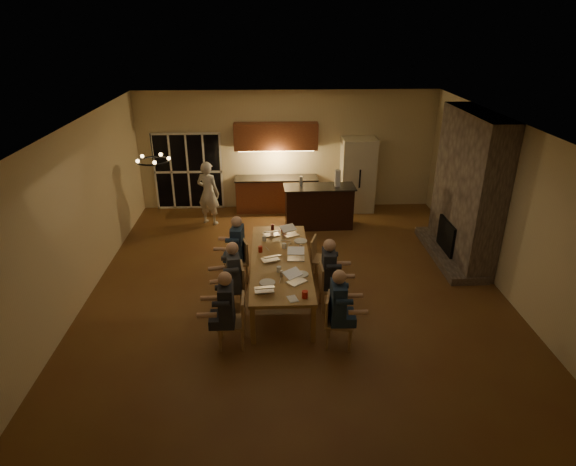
% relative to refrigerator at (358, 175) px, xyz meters
% --- Properties ---
extents(floor, '(9.00, 9.00, 0.00)m').
position_rel_refrigerator_xyz_m(floor, '(-1.90, -4.15, -1.00)').
color(floor, brown).
rests_on(floor, ground).
extents(back_wall, '(8.00, 0.04, 3.20)m').
position_rel_refrigerator_xyz_m(back_wall, '(-1.90, 0.37, 0.60)').
color(back_wall, beige).
rests_on(back_wall, ground).
extents(left_wall, '(0.04, 9.00, 3.20)m').
position_rel_refrigerator_xyz_m(left_wall, '(-5.92, -4.15, 0.60)').
color(left_wall, beige).
rests_on(left_wall, ground).
extents(right_wall, '(0.04, 9.00, 3.20)m').
position_rel_refrigerator_xyz_m(right_wall, '(2.12, -4.15, 0.60)').
color(right_wall, beige).
rests_on(right_wall, ground).
extents(ceiling, '(8.00, 9.00, 0.04)m').
position_rel_refrigerator_xyz_m(ceiling, '(-1.90, -4.15, 2.22)').
color(ceiling, white).
rests_on(ceiling, back_wall).
extents(french_doors, '(1.86, 0.08, 2.10)m').
position_rel_refrigerator_xyz_m(french_doors, '(-4.60, 0.32, 0.05)').
color(french_doors, black).
rests_on(french_doors, ground).
extents(fireplace, '(0.58, 2.50, 3.20)m').
position_rel_refrigerator_xyz_m(fireplace, '(1.80, -2.95, 0.60)').
color(fireplace, '#706358').
rests_on(fireplace, ground).
extents(kitchenette, '(2.24, 0.68, 2.40)m').
position_rel_refrigerator_xyz_m(kitchenette, '(-2.20, 0.05, 0.20)').
color(kitchenette, brown).
rests_on(kitchenette, ground).
extents(refrigerator, '(0.90, 0.68, 2.00)m').
position_rel_refrigerator_xyz_m(refrigerator, '(0.00, 0.00, 0.00)').
color(refrigerator, beige).
rests_on(refrigerator, ground).
extents(dining_table, '(1.10, 3.16, 0.75)m').
position_rel_refrigerator_xyz_m(dining_table, '(-2.21, -4.41, -0.62)').
color(dining_table, '#9D6B3F').
rests_on(dining_table, ground).
extents(bar_island, '(1.78, 0.73, 1.08)m').
position_rel_refrigerator_xyz_m(bar_island, '(-1.15, -1.16, -0.46)').
color(bar_island, black).
rests_on(bar_island, ground).
extents(chair_left_near, '(0.44, 0.44, 0.89)m').
position_rel_refrigerator_xyz_m(chair_left_near, '(-3.04, -5.95, -0.55)').
color(chair_left_near, tan).
rests_on(chair_left_near, ground).
extents(chair_left_mid, '(0.50, 0.50, 0.89)m').
position_rel_refrigerator_xyz_m(chair_left_mid, '(-3.10, -4.89, -0.55)').
color(chair_left_mid, tan).
rests_on(chair_left_mid, ground).
extents(chair_left_far, '(0.55, 0.55, 0.89)m').
position_rel_refrigerator_xyz_m(chair_left_far, '(-3.10, -3.87, -0.55)').
color(chair_left_far, tan).
rests_on(chair_left_far, ground).
extents(chair_right_near, '(0.53, 0.53, 0.89)m').
position_rel_refrigerator_xyz_m(chair_right_near, '(-1.30, -6.00, -0.55)').
color(chair_right_near, tan).
rests_on(chair_right_near, ground).
extents(chair_right_mid, '(0.45, 0.45, 0.89)m').
position_rel_refrigerator_xyz_m(chair_right_mid, '(-1.29, -4.93, -0.55)').
color(chair_right_mid, tan).
rests_on(chair_right_mid, ground).
extents(chair_right_far, '(0.55, 0.55, 0.89)m').
position_rel_refrigerator_xyz_m(chair_right_far, '(-1.34, -3.83, -0.55)').
color(chair_right_far, tan).
rests_on(chair_right_far, ground).
extents(person_left_near, '(0.60, 0.60, 1.38)m').
position_rel_refrigerator_xyz_m(person_left_near, '(-3.10, -6.00, -0.31)').
color(person_left_near, '#272A33').
rests_on(person_left_near, ground).
extents(person_right_near, '(0.61, 0.61, 1.38)m').
position_rel_refrigerator_xyz_m(person_right_near, '(-1.34, -6.02, -0.31)').
color(person_right_near, navy).
rests_on(person_right_near, ground).
extents(person_left_mid, '(0.69, 0.69, 1.38)m').
position_rel_refrigerator_xyz_m(person_left_mid, '(-3.05, -4.95, -0.31)').
color(person_left_mid, '#3E4249').
rests_on(person_left_mid, ground).
extents(person_right_mid, '(0.61, 0.61, 1.38)m').
position_rel_refrigerator_xyz_m(person_right_mid, '(-1.36, -4.90, -0.31)').
color(person_right_mid, '#272A33').
rests_on(person_right_mid, ground).
extents(person_left_far, '(0.66, 0.66, 1.38)m').
position_rel_refrigerator_xyz_m(person_left_far, '(-3.04, -3.77, -0.31)').
color(person_left_far, navy).
rests_on(person_left_far, ground).
extents(standing_person, '(0.71, 0.60, 1.65)m').
position_rel_refrigerator_xyz_m(standing_person, '(-3.95, -0.82, -0.17)').
color(standing_person, silver).
rests_on(standing_person, ground).
extents(chandelier, '(0.55, 0.55, 0.03)m').
position_rel_refrigerator_xyz_m(chandelier, '(-4.30, -4.65, 1.75)').
color(chandelier, black).
rests_on(chandelier, ceiling).
extents(laptop_a, '(0.35, 0.31, 0.23)m').
position_rel_refrigerator_xyz_m(laptop_a, '(-2.51, -5.51, -0.14)').
color(laptop_a, silver).
rests_on(laptop_a, dining_table).
extents(laptop_b, '(0.42, 0.42, 0.23)m').
position_rel_refrigerator_xyz_m(laptop_b, '(-1.95, -5.25, -0.14)').
color(laptop_b, silver).
rests_on(laptop_b, dining_table).
extents(laptop_c, '(0.40, 0.37, 0.23)m').
position_rel_refrigerator_xyz_m(laptop_c, '(-2.40, -4.41, -0.14)').
color(laptop_c, silver).
rests_on(laptop_c, dining_table).
extents(laptop_d, '(0.34, 0.30, 0.23)m').
position_rel_refrigerator_xyz_m(laptop_d, '(-1.92, -4.40, -0.14)').
color(laptop_d, silver).
rests_on(laptop_d, dining_table).
extents(laptop_e, '(0.38, 0.35, 0.23)m').
position_rel_refrigerator_xyz_m(laptop_e, '(-2.37, -3.27, -0.14)').
color(laptop_e, silver).
rests_on(laptop_e, dining_table).
extents(laptop_f, '(0.41, 0.39, 0.23)m').
position_rel_refrigerator_xyz_m(laptop_f, '(-1.97, -3.31, -0.14)').
color(laptop_f, silver).
rests_on(laptop_f, dining_table).
extents(mug_front, '(0.08, 0.08, 0.10)m').
position_rel_refrigerator_xyz_m(mug_front, '(-2.25, -4.87, -0.20)').
color(mug_front, silver).
rests_on(mug_front, dining_table).
extents(mug_mid, '(0.08, 0.08, 0.10)m').
position_rel_refrigerator_xyz_m(mug_mid, '(-2.12, -3.91, -0.20)').
color(mug_mid, silver).
rests_on(mug_mid, dining_table).
extents(mug_back, '(0.08, 0.08, 0.10)m').
position_rel_refrigerator_xyz_m(mug_back, '(-2.52, -3.56, -0.20)').
color(mug_back, silver).
rests_on(mug_back, dining_table).
extents(redcup_near, '(0.10, 0.10, 0.12)m').
position_rel_refrigerator_xyz_m(redcup_near, '(-1.85, -5.76, -0.19)').
color(redcup_near, '#B71A0C').
rests_on(redcup_near, dining_table).
extents(redcup_mid, '(0.08, 0.08, 0.12)m').
position_rel_refrigerator_xyz_m(redcup_mid, '(-2.59, -4.07, -0.19)').
color(redcup_mid, '#B71A0C').
rests_on(redcup_mid, dining_table).
extents(redcup_far, '(0.10, 0.10, 0.12)m').
position_rel_refrigerator_xyz_m(redcup_far, '(-2.11, -3.08, -0.19)').
color(redcup_far, '#B71A0C').
rests_on(redcup_far, dining_table).
extents(can_silver, '(0.06, 0.06, 0.12)m').
position_rel_refrigerator_xyz_m(can_silver, '(-2.21, -5.05, -0.19)').
color(can_silver, '#B2B2B7').
rests_on(can_silver, dining_table).
extents(can_cola, '(0.06, 0.06, 0.12)m').
position_rel_refrigerator_xyz_m(can_cola, '(-2.34, -3.02, -0.19)').
color(can_cola, '#3F0F0C').
rests_on(can_cola, dining_table).
extents(can_right, '(0.06, 0.06, 0.12)m').
position_rel_refrigerator_xyz_m(can_right, '(-1.81, -4.06, -0.19)').
color(can_right, '#B2B2B7').
rests_on(can_right, dining_table).
extents(plate_near, '(0.26, 0.26, 0.02)m').
position_rel_refrigerator_xyz_m(plate_near, '(-1.86, -5.00, -0.24)').
color(plate_near, silver).
rests_on(plate_near, dining_table).
extents(plate_left, '(0.27, 0.27, 0.02)m').
position_rel_refrigerator_xyz_m(plate_left, '(-2.46, -5.27, -0.24)').
color(plate_left, silver).
rests_on(plate_left, dining_table).
extents(plate_far, '(0.27, 0.27, 0.02)m').
position_rel_refrigerator_xyz_m(plate_far, '(-1.78, -3.62, -0.24)').
color(plate_far, silver).
rests_on(plate_far, dining_table).
extents(notepad, '(0.20, 0.24, 0.01)m').
position_rel_refrigerator_xyz_m(notepad, '(-2.05, -5.80, -0.24)').
color(notepad, white).
rests_on(notepad, dining_table).
extents(bar_bottle, '(0.08, 0.08, 0.24)m').
position_rel_refrigerator_xyz_m(bar_bottle, '(-1.61, -1.09, 0.20)').
color(bar_bottle, '#99999E').
rests_on(bar_bottle, bar_island).
extents(bar_blender, '(0.13, 0.13, 0.41)m').
position_rel_refrigerator_xyz_m(bar_blender, '(-0.71, -1.15, 0.29)').
color(bar_blender, silver).
rests_on(bar_blender, bar_island).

